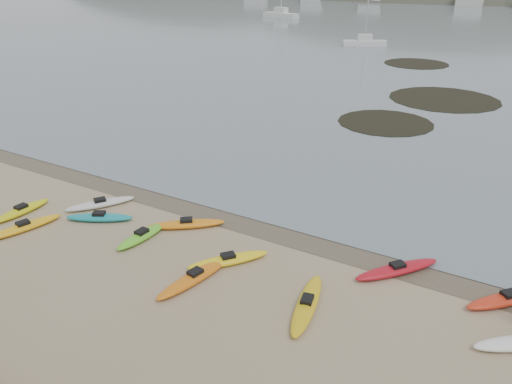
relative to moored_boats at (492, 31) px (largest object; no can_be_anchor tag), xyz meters
The scene contains 5 objects.
ground 79.67m from the moored_boats, 90.09° to the right, with size 600.00×600.00×0.00m, color tan.
wet_sand 79.97m from the moored_boats, 90.09° to the right, with size 60.00×60.00×0.00m, color brown.
kayaks 83.22m from the moored_boats, 90.02° to the right, with size 23.95×8.79×0.34m.
kelp_mats 48.93m from the moored_boats, 89.83° to the right, with size 15.25×33.54×0.04m.
moored_boats is the anchor object (origin of this frame).
Camera 1 is at (10.65, -18.06, 11.13)m, focal length 35.00 mm.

